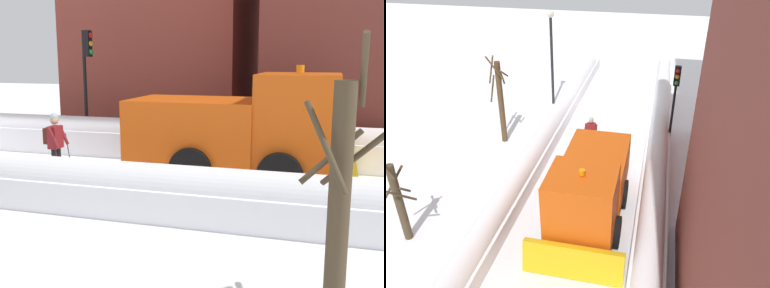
% 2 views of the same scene
% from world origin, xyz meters
% --- Properties ---
extents(ground_plane, '(80.00, 80.00, 0.00)m').
position_xyz_m(ground_plane, '(0.00, 10.00, 0.00)').
color(ground_plane, white).
extents(snowbank_left, '(1.10, 36.00, 1.29)m').
position_xyz_m(snowbank_left, '(-2.74, 10.00, 0.61)').
color(snowbank_left, white).
rests_on(snowbank_left, ground).
extents(snowbank_right, '(1.10, 36.00, 1.13)m').
position_xyz_m(snowbank_right, '(2.74, 10.00, 0.51)').
color(snowbank_right, white).
rests_on(snowbank_right, ground).
extents(plow_truck, '(3.20, 5.98, 3.12)m').
position_xyz_m(plow_truck, '(-0.46, 9.92, 1.48)').
color(plow_truck, '#DB510F').
rests_on(plow_truck, ground).
extents(skier, '(0.62, 1.80, 1.81)m').
position_xyz_m(skier, '(0.45, 4.82, 1.00)').
color(skier, black).
rests_on(skier, ground).
extents(traffic_light_pole, '(0.28, 0.42, 4.21)m').
position_xyz_m(traffic_light_pole, '(-3.27, 3.81, 2.96)').
color(traffic_light_pole, black).
rests_on(traffic_light_pole, ground).
extents(bare_tree_mid, '(1.03, 1.16, 3.60)m').
position_xyz_m(bare_tree_mid, '(5.59, 12.27, 1.61)').
color(bare_tree_mid, '#473926').
rests_on(bare_tree_mid, ground).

